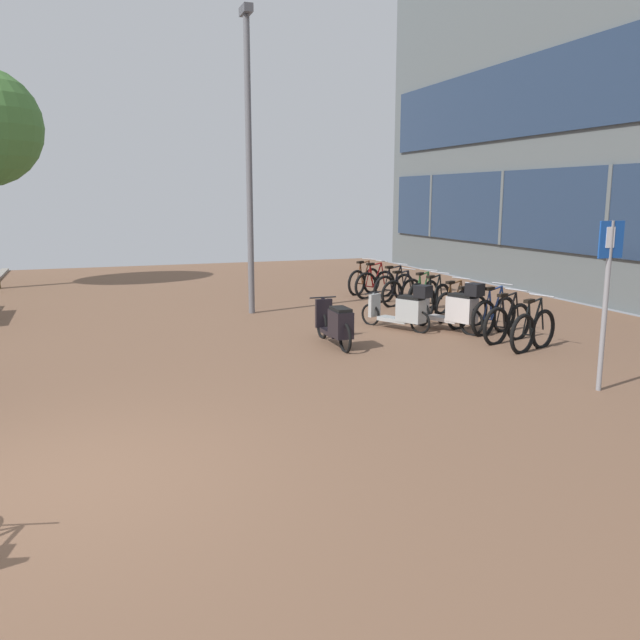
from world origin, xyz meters
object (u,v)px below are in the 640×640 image
object	(u,v)px
bicycle_rack_01	(507,323)
bicycle_rack_02	(494,316)
bicycle_rack_03	(468,311)
scooter_far	(454,309)
lamp_post	(249,151)
bicycle_rack_04	(454,305)
bicycle_rack_05	(434,300)
bicycle_rack_10	(364,281)
bicycle_rack_06	(423,296)
bicycle_rack_00	(533,331)
bicycle_rack_09	(375,284)
bicycle_rack_07	(402,292)
scooter_near	(336,324)
scooter_mid	(405,309)
bicycle_rack_08	(394,288)
parking_sign	(607,287)

from	to	relation	value
bicycle_rack_01	bicycle_rack_02	bearing A→B (deg)	74.23
bicycle_rack_03	scooter_far	xyz separation A→B (m)	(-0.52, -0.32, 0.14)
bicycle_rack_03	lamp_post	distance (m)	5.95
bicycle_rack_04	bicycle_rack_05	distance (m)	0.73
bicycle_rack_04	scooter_far	distance (m)	1.24
bicycle_rack_04	bicycle_rack_10	world-z (taller)	bicycle_rack_10
bicycle_rack_03	bicycle_rack_06	distance (m)	2.18
bicycle_rack_00	bicycle_rack_09	bearing A→B (deg)	90.70
bicycle_rack_02	bicycle_rack_07	distance (m)	3.63
bicycle_rack_05	bicycle_rack_03	bearing A→B (deg)	-91.33
bicycle_rack_07	bicycle_rack_09	size ratio (longest dim) A/B	0.96
bicycle_rack_06	bicycle_rack_07	xyz separation A→B (m)	(-0.20, 0.72, -0.01)
bicycle_rack_01	scooter_near	distance (m)	3.22
bicycle_rack_04	bicycle_rack_07	world-z (taller)	bicycle_rack_04
bicycle_rack_00	scooter_mid	xyz separation A→B (m)	(-1.34, 2.32, 0.09)
scooter_mid	scooter_far	bearing A→B (deg)	-28.69
bicycle_rack_10	bicycle_rack_03	bearing A→B (deg)	-88.63
bicycle_rack_04	scooter_far	world-z (taller)	scooter_far
bicycle_rack_02	scooter_near	world-z (taller)	bicycle_rack_02
bicycle_rack_08	parking_sign	bearing A→B (deg)	-95.63
bicycle_rack_10	bicycle_rack_07	bearing A→B (deg)	-88.21
bicycle_rack_01	bicycle_rack_05	xyz separation A→B (m)	(0.09, 2.90, 0.00)
bicycle_rack_00	bicycle_rack_06	xyz separation A→B (m)	(0.18, 4.34, -0.00)
bicycle_rack_04	bicycle_rack_01	bearing A→B (deg)	-94.84
bicycle_rack_08	lamp_post	xyz separation A→B (m)	(-3.89, -0.48, 3.32)
scooter_far	lamp_post	xyz separation A→B (m)	(-3.28, 3.46, 3.19)
bicycle_rack_10	scooter_near	distance (m)	6.56
bicycle_rack_06	scooter_far	bearing A→B (deg)	-105.02
bicycle_rack_10	bicycle_rack_00	bearing A→B (deg)	-89.32
lamp_post	bicycle_rack_10	bearing A→B (deg)	27.69
bicycle_rack_01	bicycle_rack_07	bearing A→B (deg)	89.97
lamp_post	parking_sign	bearing A→B (deg)	-68.09
lamp_post	scooter_far	bearing A→B (deg)	-46.57
bicycle_rack_04	scooter_mid	bearing A→B (deg)	-158.95
bicycle_rack_04	parking_sign	world-z (taller)	parking_sign
bicycle_rack_07	bicycle_rack_10	size ratio (longest dim) A/B	1.04
scooter_near	parking_sign	distance (m)	4.66
bicycle_rack_04	scooter_mid	distance (m)	1.61
bicycle_rack_04	lamp_post	world-z (taller)	lamp_post
bicycle_rack_00	bicycle_rack_07	size ratio (longest dim) A/B	1.01
bicycle_rack_00	bicycle_rack_09	size ratio (longest dim) A/B	0.97
bicycle_rack_05	bicycle_rack_08	world-z (taller)	bicycle_rack_05
bicycle_rack_03	scooter_near	xyz separation A→B (m)	(-3.19, -0.73, 0.07)
bicycle_rack_01	scooter_mid	distance (m)	2.07
bicycle_rack_06	bicycle_rack_09	size ratio (longest dim) A/B	0.90
bicycle_rack_08	scooter_far	world-z (taller)	scooter_far
bicycle_rack_01	bicycle_rack_00	bearing A→B (deg)	-88.42
bicycle_rack_05	scooter_mid	distance (m)	1.92
bicycle_rack_02	bicycle_rack_04	size ratio (longest dim) A/B	1.07
scooter_far	parking_sign	world-z (taller)	parking_sign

